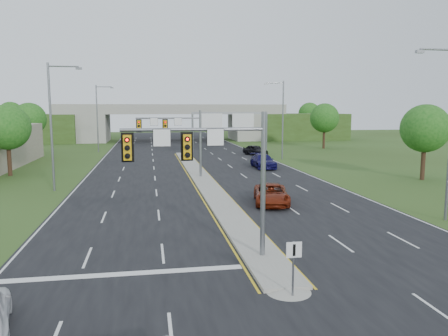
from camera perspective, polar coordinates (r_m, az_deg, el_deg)
name	(u,v)px	position (r m, az deg, el deg)	size (l,w,h in m)	color
ground	(262,258)	(21.50, 5.01, -11.64)	(240.00, 240.00, 0.00)	#2F4518
road	(191,166)	(55.30, -4.29, 0.32)	(24.00, 160.00, 0.02)	black
median	(203,180)	(43.49, -2.75, -1.57)	(2.00, 54.00, 0.16)	gray
median_nose	(288,290)	(17.89, 8.41, -15.46)	(2.00, 2.00, 0.16)	gray
lane_markings	(191,172)	(49.24, -4.30, -0.58)	(23.72, 160.00, 0.01)	gold
signal_mast_near	(216,162)	(19.89, -1.09, 0.81)	(6.62, 0.60, 7.00)	slate
signal_mast_far	(178,133)	(44.68, -5.99, 4.61)	(6.62, 0.60, 7.00)	slate
keep_right_sign	(294,260)	(16.91, 9.08, -11.72)	(0.60, 0.13, 2.20)	slate
sign_gantry	(229,122)	(65.64, 0.66, 6.08)	(11.58, 0.44, 6.67)	slate
overpass	(172,125)	(99.79, -6.83, 5.62)	(80.00, 14.00, 8.10)	gray
lightpole_l_mid	(53,121)	(40.41, -21.41, 5.76)	(2.85, 0.25, 11.00)	slate
lightpole_l_far	(98,115)	(75.03, -16.09, 6.65)	(2.85, 0.25, 11.00)	slate
lightpole_r_far	(281,116)	(62.42, 7.52, 6.73)	(2.85, 0.25, 11.00)	slate
tree_l_near	(7,127)	(51.77, -26.46, 4.77)	(4.80, 4.80, 7.60)	#382316
tree_l_mid	(30,119)	(76.93, -24.06, 5.86)	(5.20, 5.20, 8.12)	#382316
tree_r_near	(425,129)	(48.11, 24.79, 4.70)	(4.80, 4.80, 7.60)	#382316
tree_r_mid	(324,118)	(80.89, 12.99, 6.39)	(5.20, 5.20, 8.12)	#382316
tree_back_a	(11,114)	(118.22, -26.08, 6.32)	(6.00, 6.00, 8.85)	#382316
tree_back_b	(71,115)	(115.14, -19.32, 6.49)	(5.60, 5.60, 8.32)	#382316
tree_back_c	(259,115)	(117.31, 4.65, 6.91)	(5.60, 5.60, 8.32)	#382316
tree_back_d	(309,114)	(121.56, 11.10, 6.98)	(6.00, 6.00, 8.85)	#382316
car_far_a	(271,194)	(33.05, 6.21, -3.41)	(2.47, 5.35, 1.49)	maroon
car_far_b	(263,161)	(53.09, 5.13, 0.90)	(2.29, 5.64, 1.64)	#0E0B44
car_far_c	(255,150)	(67.69, 4.12, 2.36)	(1.87, 4.64, 1.58)	black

